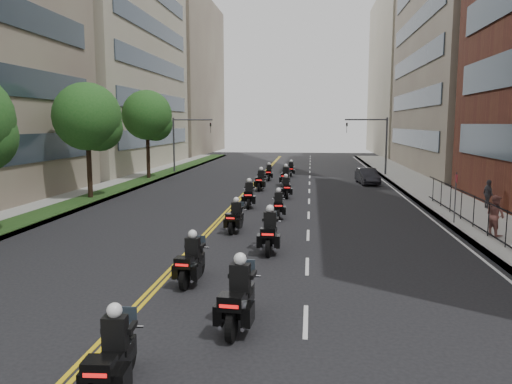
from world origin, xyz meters
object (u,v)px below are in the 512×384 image
(parked_sedan, at_px, (367,176))
(pedestrian_c, at_px, (488,194))
(motorcycle_0, at_px, (114,359))
(motorcycle_10, at_px, (269,173))
(motorcycle_9, at_px, (286,177))
(pedestrian_b, at_px, (495,215))
(motorcycle_3, at_px, (270,234))
(motorcycle_4, at_px, (236,218))
(motorcycle_5, at_px, (278,206))
(motorcycle_6, at_px, (249,196))
(motorcycle_1, at_px, (239,299))
(motorcycle_2, at_px, (192,262))
(motorcycle_8, at_px, (261,181))
(motorcycle_7, at_px, (286,188))
(motorcycle_11, at_px, (291,170))

(parked_sedan, height_order, pedestrian_c, pedestrian_c)
(motorcycle_0, height_order, motorcycle_10, motorcycle_0)
(motorcycle_9, bearing_deg, pedestrian_b, -55.73)
(motorcycle_9, xyz_separation_m, motorcycle_10, (-1.68, 3.66, -0.07))
(motorcycle_3, bearing_deg, pedestrian_b, 18.60)
(parked_sedan, bearing_deg, motorcycle_3, -111.65)
(parked_sedan, bearing_deg, motorcycle_4, -119.11)
(motorcycle_5, height_order, motorcycle_6, motorcycle_6)
(motorcycle_1, bearing_deg, motorcycle_10, 97.92)
(motorcycle_6, relative_size, motorcycle_9, 1.00)
(motorcycle_2, distance_m, pedestrian_c, 20.31)
(motorcycle_4, height_order, motorcycle_5, same)
(motorcycle_8, distance_m, pedestrian_b, 18.97)
(motorcycle_9, bearing_deg, motorcycle_10, 119.58)
(motorcycle_8, bearing_deg, pedestrian_b, -48.28)
(motorcycle_5, xyz_separation_m, parked_sedan, (6.41, 15.90, 0.02))
(parked_sedan, bearing_deg, motorcycle_2, -113.63)
(motorcycle_4, distance_m, motorcycle_9, 17.82)
(motorcycle_0, height_order, motorcycle_2, motorcycle_0)
(motorcycle_7, bearing_deg, motorcycle_6, -123.81)
(motorcycle_7, bearing_deg, motorcycle_3, -97.54)
(motorcycle_2, height_order, pedestrian_b, pedestrian_b)
(motorcycle_0, xyz_separation_m, motorcycle_10, (-0.09, 35.65, -0.04))
(motorcycle_6, height_order, pedestrian_b, pedestrian_b)
(motorcycle_11, xyz_separation_m, pedestrian_c, (12.09, -17.80, 0.35))
(motorcycle_1, height_order, motorcycle_4, motorcycle_1)
(pedestrian_b, bearing_deg, motorcycle_3, 85.68)
(motorcycle_2, xyz_separation_m, motorcycle_10, (0.02, 29.06, -0.04))
(motorcycle_4, relative_size, pedestrian_b, 1.24)
(motorcycle_5, xyz_separation_m, pedestrian_c, (11.91, 3.52, 0.34))
(motorcycle_10, relative_size, pedestrian_c, 1.30)
(motorcycle_2, height_order, motorcycle_6, motorcycle_6)
(motorcycle_0, xyz_separation_m, motorcycle_11, (1.74, 39.17, -0.05))
(motorcycle_3, relative_size, pedestrian_b, 1.41)
(motorcycle_4, bearing_deg, motorcycle_1, -74.38)
(motorcycle_10, bearing_deg, motorcycle_0, -91.74)
(motorcycle_2, distance_m, motorcycle_10, 29.06)
(motorcycle_7, height_order, motorcycle_8, motorcycle_8)
(motorcycle_2, height_order, motorcycle_4, motorcycle_2)
(motorcycle_0, relative_size, motorcycle_8, 0.97)
(motorcycle_3, relative_size, pedestrian_c, 1.51)
(motorcycle_7, height_order, motorcycle_10, motorcycle_7)
(motorcycle_10, height_order, parked_sedan, motorcycle_10)
(motorcycle_8, xyz_separation_m, parked_sedan, (8.46, 4.87, -0.04))
(motorcycle_6, height_order, motorcycle_11, motorcycle_6)
(motorcycle_3, xyz_separation_m, pedestrian_c, (11.79, 10.65, 0.25))
(motorcycle_7, relative_size, pedestrian_c, 1.32)
(motorcycle_2, height_order, motorcycle_11, motorcycle_2)
(motorcycle_11, distance_m, pedestrian_b, 27.04)
(motorcycle_1, distance_m, pedestrian_b, 14.55)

